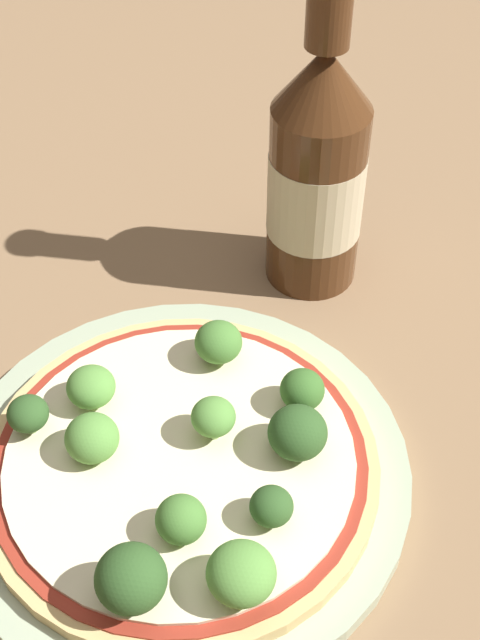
{
  "coord_description": "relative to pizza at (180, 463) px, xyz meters",
  "views": [
    {
      "loc": [
        -0.02,
        -0.32,
        0.44
      ],
      "look_at": [
        0.03,
        0.05,
        0.06
      ],
      "focal_mm": 50.0,
      "sensor_mm": 36.0,
      "label": 1
    }
  ],
  "objects": [
    {
      "name": "broccoli_floret_8",
      "position": [
        -0.0,
        -0.05,
        0.02
      ],
      "size": [
        0.03,
        0.03,
        0.03
      ],
      "color": "#89A866",
      "rests_on": "pizza"
    },
    {
      "name": "pizza",
      "position": [
        0.0,
        0.0,
        0.0
      ],
      "size": [
        0.23,
        0.23,
        0.01
      ],
      "color": "tan",
      "rests_on": "plate"
    },
    {
      "name": "broccoli_floret_9",
      "position": [
        0.02,
        -0.09,
        0.02
      ],
      "size": [
        0.04,
        0.04,
        0.03
      ],
      "color": "#89A866",
      "rests_on": "pizza"
    },
    {
      "name": "broccoli_floret_0",
      "position": [
        0.03,
        0.07,
        0.02
      ],
      "size": [
        0.03,
        0.03,
        0.03
      ],
      "color": "#89A866",
      "rests_on": "pizza"
    },
    {
      "name": "beer_bottle",
      "position": [
        0.11,
        0.17,
        0.07
      ],
      "size": [
        0.07,
        0.07,
        0.24
      ],
      "color": "#472814",
      "rests_on": "ground_plane"
    },
    {
      "name": "broccoli_floret_7",
      "position": [
        0.04,
        -0.05,
        0.02
      ],
      "size": [
        0.02,
        0.02,
        0.02
      ],
      "color": "#89A866",
      "rests_on": "pizza"
    },
    {
      "name": "ground_plane",
      "position": [
        0.01,
        0.02,
        -0.02
      ],
      "size": [
        3.0,
        3.0,
        0.0
      ],
      "primitive_type": "plane",
      "color": "#846647"
    },
    {
      "name": "broccoli_floret_10",
      "position": [
        -0.05,
        0.05,
        0.02
      ],
      "size": [
        0.03,
        0.03,
        0.03
      ],
      "color": "#89A866",
      "rests_on": "pizza"
    },
    {
      "name": "broccoli_floret_5",
      "position": [
        0.07,
        -0.0,
        0.02
      ],
      "size": [
        0.03,
        0.03,
        0.03
      ],
      "color": "#89A866",
      "rests_on": "pizza"
    },
    {
      "name": "broccoli_floret_6",
      "position": [
        -0.05,
        0.01,
        0.02
      ],
      "size": [
        0.03,
        0.03,
        0.03
      ],
      "color": "#89A866",
      "rests_on": "pizza"
    },
    {
      "name": "broccoli_floret_1",
      "position": [
        -0.03,
        -0.08,
        0.03
      ],
      "size": [
        0.04,
        0.04,
        0.04
      ],
      "color": "#89A866",
      "rests_on": "pizza"
    },
    {
      "name": "broccoli_floret_3",
      "position": [
        0.02,
        0.01,
        0.02
      ],
      "size": [
        0.03,
        0.03,
        0.03
      ],
      "color": "#89A866",
      "rests_on": "pizza"
    },
    {
      "name": "broccoli_floret_2",
      "position": [
        -0.08,
        0.03,
        0.02
      ],
      "size": [
        0.02,
        0.02,
        0.02
      ],
      "color": "#89A866",
      "rests_on": "pizza"
    },
    {
      "name": "plate",
      "position": [
        -0.0,
        0.0,
        -0.01
      ],
      "size": [
        0.27,
        0.27,
        0.01
      ],
      "color": "#A3B293",
      "rests_on": "ground_plane"
    },
    {
      "name": "broccoli_floret_4",
      "position": [
        0.08,
        0.03,
        0.02
      ],
      "size": [
        0.03,
        0.03,
        0.03
      ],
      "color": "#89A866",
      "rests_on": "pizza"
    }
  ]
}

